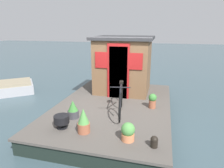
{
  "coord_description": "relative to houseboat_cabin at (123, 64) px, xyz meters",
  "views": [
    {
      "loc": [
        -5.6,
        -1.41,
        2.72
      ],
      "look_at": [
        -0.2,
        0.0,
        1.12
      ],
      "focal_mm": 32.22,
      "sensor_mm": 36.0,
      "label": 1
    }
  ],
  "objects": [
    {
      "name": "potted_plant_lavender",
      "position": [
        -2.59,
        0.79,
        -0.77
      ],
      "size": [
        0.29,
        0.29,
        0.47
      ],
      "color": "#38383D",
      "rests_on": "houseboat_deck"
    },
    {
      "name": "mooring_bollard",
      "position": [
        -3.42,
        -1.33,
        -0.87
      ],
      "size": [
        0.15,
        0.15,
        0.24
      ],
      "color": "black",
      "rests_on": "houseboat_deck"
    },
    {
      "name": "potted_plant_thyme",
      "position": [
        -3.31,
        -0.79,
        -0.8
      ],
      "size": [
        0.29,
        0.29,
        0.4
      ],
      "color": "#C6754C",
      "rests_on": "houseboat_deck"
    },
    {
      "name": "bicycle",
      "position": [
        -2.0,
        -0.35,
        -0.59
      ],
      "size": [
        1.7,
        0.5,
        0.88
      ],
      "color": "black",
      "rests_on": "houseboat_deck"
    },
    {
      "name": "potted_plant_sage",
      "position": [
        -1.41,
        -1.17,
        -0.76
      ],
      "size": [
        0.23,
        0.23,
        0.43
      ],
      "color": "#935138",
      "rests_on": "houseboat_deck"
    },
    {
      "name": "ground_plane",
      "position": [
        -1.4,
        0.0,
        -1.42
      ],
      "size": [
        60.0,
        60.0,
        0.0
      ],
      "primitive_type": "plane",
      "color": "#384C54"
    },
    {
      "name": "houseboat_cabin",
      "position": [
        0.0,
        0.0,
        0.0
      ],
      "size": [
        1.8,
        2.05,
        1.97
      ],
      "color": "brown",
      "rests_on": "houseboat_deck"
    },
    {
      "name": "houseboat_deck",
      "position": [
        -1.4,
        0.0,
        -1.21
      ],
      "size": [
        5.03,
        3.36,
        0.42
      ],
      "color": "#4C4742",
      "rests_on": "ground_plane"
    },
    {
      "name": "charcoal_grill",
      "position": [
        -3.17,
        0.81,
        -0.79
      ],
      "size": [
        0.36,
        0.36,
        0.31
      ],
      "color": "black",
      "rests_on": "houseboat_deck"
    },
    {
      "name": "potted_plant_succulent",
      "position": [
        -3.23,
        0.23,
        -0.72
      ],
      "size": [
        0.28,
        0.28,
        0.58
      ],
      "color": "#935138",
      "rests_on": "houseboat_deck"
    }
  ]
}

